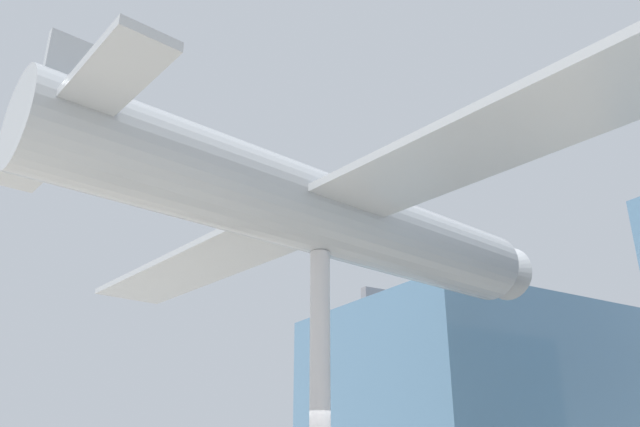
% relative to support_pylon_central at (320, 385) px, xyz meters
% --- Properties ---
extents(glass_pavilion_left, '(10.46, 14.29, 8.25)m').
position_rel_support_pylon_central_xyz_m(glass_pavilion_left, '(-8.69, 14.09, 0.80)').
color(glass_pavilion_left, slate).
rests_on(glass_pavilion_left, ground_plane).
extents(support_pylon_central, '(0.46, 0.46, 6.06)m').
position_rel_support_pylon_central_xyz_m(support_pylon_central, '(0.00, 0.00, 0.00)').
color(support_pylon_central, '#B7B7BC').
rests_on(support_pylon_central, ground_plane).
extents(suspended_airplane, '(21.47, 15.32, 2.96)m').
position_rel_support_pylon_central_xyz_m(suspended_airplane, '(-0.03, 0.17, 4.03)').
color(suspended_airplane, '#93999E').
rests_on(suspended_airplane, support_pylon_central).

